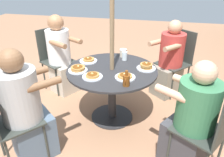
# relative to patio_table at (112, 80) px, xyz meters

# --- Properties ---
(ground_plane) EXTENTS (12.00, 12.00, 0.00)m
(ground_plane) POSITION_rel_patio_table_xyz_m (0.00, 0.00, -0.55)
(ground_plane) COLOR #9E7051
(patio_table) EXTENTS (1.09, 1.09, 0.70)m
(patio_table) POSITION_rel_patio_table_xyz_m (0.00, 0.00, 0.00)
(patio_table) COLOR #28282B
(patio_table) RESTS_ON ground
(umbrella_pole) EXTENTS (0.05, 0.05, 2.34)m
(umbrella_pole) POSITION_rel_patio_table_xyz_m (0.00, 0.00, 0.62)
(umbrella_pole) COLOR #846B4C
(umbrella_pole) RESTS_ON ground
(patio_chair_north) EXTENTS (0.59, 0.59, 0.97)m
(patio_chair_north) POSITION_rel_patio_table_xyz_m (-0.93, 0.82, 0.00)
(patio_chair_north) COLOR #333833
(patio_chair_north) RESTS_ON ground
(diner_north) EXTENTS (0.58, 0.56, 1.15)m
(diner_north) POSITION_rel_patio_table_xyz_m (-0.80, 0.70, -0.03)
(diner_north) COLOR gray
(diner_north) RESTS_ON ground
(patio_chair_east) EXTENTS (0.57, 0.57, 0.97)m
(patio_chair_east) POSITION_rel_patio_table_xyz_m (-0.62, -1.07, 0.00)
(patio_chair_east) COLOR #333833
(patio_chair_east) RESTS_ON ground
(diner_east) EXTENTS (0.54, 0.60, 1.21)m
(diner_east) POSITION_rel_patio_table_xyz_m (-0.53, -0.92, 0.01)
(diner_east) COLOR beige
(diner_east) RESTS_ON ground
(patio_chair_south) EXTENTS (0.58, 0.58, 0.97)m
(patio_chair_south) POSITION_rel_patio_table_xyz_m (0.95, -0.79, 0.00)
(patio_chair_south) COLOR #333833
(patio_chair_south) RESTS_ON ground
(diner_south) EXTENTS (0.61, 0.59, 1.20)m
(diner_south) POSITION_rel_patio_table_xyz_m (0.82, -0.67, -0.01)
(diner_south) COLOR slate
(diner_south) RESTS_ON ground
(patio_chair_west) EXTENTS (0.57, 0.57, 0.97)m
(patio_chair_west) POSITION_rel_patio_table_xyz_m (0.68, 1.03, 0.00)
(patio_chair_west) COLOR #333833
(patio_chair_west) RESTS_ON ground
(diner_west) EXTENTS (0.56, 0.60, 1.14)m
(diner_west) POSITION_rel_patio_table_xyz_m (0.58, 0.88, -0.04)
(diner_west) COLOR #3D3D42
(diner_west) RESTS_ON ground
(pancake_plate_a) EXTENTS (0.23, 0.23, 0.05)m
(pancake_plate_a) POSITION_rel_patio_table_xyz_m (0.26, -0.16, 0.17)
(pancake_plate_a) COLOR white
(pancake_plate_a) RESTS_ON patio_table
(pancake_plate_b) EXTENTS (0.23, 0.23, 0.05)m
(pancake_plate_b) POSITION_rel_patio_table_xyz_m (-0.17, -0.35, 0.17)
(pancake_plate_b) COLOR white
(pancake_plate_b) RESTS_ON patio_table
(pancake_plate_c) EXTENTS (0.23, 0.23, 0.05)m
(pancake_plate_c) POSITION_rel_patio_table_xyz_m (0.19, 0.19, 0.17)
(pancake_plate_c) COLOR white
(pancake_plate_c) RESTS_ON patio_table
(pancake_plate_d) EXTENTS (0.23, 0.23, 0.07)m
(pancake_plate_d) POSITION_rel_patio_table_xyz_m (0.14, -0.38, 0.18)
(pancake_plate_d) COLOR white
(pancake_plate_d) RESTS_ON patio_table
(pancake_plate_e) EXTENTS (0.23, 0.23, 0.08)m
(pancake_plate_e) POSITION_rel_patio_table_xyz_m (-0.10, 0.40, 0.18)
(pancake_plate_e) COLOR white
(pancake_plate_e) RESTS_ON patio_table
(syrup_bottle) EXTENTS (0.10, 0.07, 0.17)m
(syrup_bottle) POSITION_rel_patio_table_xyz_m (0.36, 0.23, 0.22)
(syrup_bottle) COLOR brown
(syrup_bottle) RESTS_ON patio_table
(coffee_cup) EXTENTS (0.09, 0.09, 0.10)m
(coffee_cup) POSITION_rel_patio_table_xyz_m (-0.43, 0.06, 0.20)
(coffee_cup) COLOR beige
(coffee_cup) RESTS_ON patio_table
(drinking_glass_a) EXTENTS (0.07, 0.07, 0.11)m
(drinking_glass_a) POSITION_rel_patio_table_xyz_m (-0.32, 0.10, 0.21)
(drinking_glass_a) COLOR silver
(drinking_glass_a) RESTS_ON patio_table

